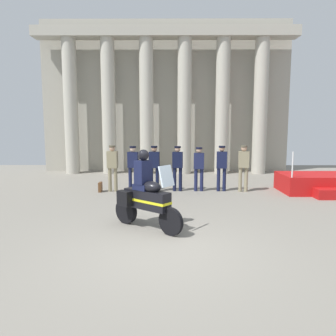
# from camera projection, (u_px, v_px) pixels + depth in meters

# --- Properties ---
(ground_plane) EXTENTS (28.00, 28.00, 0.00)m
(ground_plane) POSITION_uv_depth(u_px,v_px,m) (163.00, 248.00, 6.48)
(ground_plane) COLOR gray
(colonnade_backdrop) EXTENTS (13.17, 1.56, 7.97)m
(colonnade_backdrop) POSITION_uv_depth(u_px,v_px,m) (166.00, 94.00, 16.83)
(colonnade_backdrop) COLOR #A49F91
(colonnade_backdrop) RESTS_ON ground_plane
(reviewing_stand) EXTENTS (3.48, 2.25, 1.58)m
(reviewing_stand) POSITION_uv_depth(u_px,v_px,m) (329.00, 184.00, 11.90)
(reviewing_stand) COLOR #B71414
(reviewing_stand) RESTS_ON ground_plane
(officer_in_row_0) EXTENTS (0.40, 0.27, 1.73)m
(officer_in_row_0) POSITION_uv_depth(u_px,v_px,m) (113.00, 164.00, 12.01)
(officer_in_row_0) COLOR #847A5B
(officer_in_row_0) RESTS_ON ground_plane
(officer_in_row_1) EXTENTS (0.40, 0.27, 1.71)m
(officer_in_row_1) POSITION_uv_depth(u_px,v_px,m) (133.00, 165.00, 12.00)
(officer_in_row_1) COLOR #141938
(officer_in_row_1) RESTS_ON ground_plane
(officer_in_row_2) EXTENTS (0.40, 0.27, 1.71)m
(officer_in_row_2) POSITION_uv_depth(u_px,v_px,m) (154.00, 165.00, 11.99)
(officer_in_row_2) COLOR black
(officer_in_row_2) RESTS_ON ground_plane
(officer_in_row_3) EXTENTS (0.40, 0.27, 1.70)m
(officer_in_row_3) POSITION_uv_depth(u_px,v_px,m) (178.00, 165.00, 12.09)
(officer_in_row_3) COLOR black
(officer_in_row_3) RESTS_ON ground_plane
(officer_in_row_4) EXTENTS (0.40, 0.27, 1.66)m
(officer_in_row_4) POSITION_uv_depth(u_px,v_px,m) (199.00, 165.00, 12.09)
(officer_in_row_4) COLOR #191E42
(officer_in_row_4) RESTS_ON ground_plane
(officer_in_row_5) EXTENTS (0.40, 0.27, 1.71)m
(officer_in_row_5) POSITION_uv_depth(u_px,v_px,m) (222.00, 165.00, 12.08)
(officer_in_row_5) COLOR #141938
(officer_in_row_5) RESTS_ON ground_plane
(officer_in_row_6) EXTENTS (0.40, 0.27, 1.73)m
(officer_in_row_6) POSITION_uv_depth(u_px,v_px,m) (244.00, 165.00, 11.99)
(officer_in_row_6) COLOR gray
(officer_in_row_6) RESTS_ON ground_plane
(motorcycle_with_rider) EXTENTS (1.70, 1.41, 1.90)m
(motorcycle_with_rider) POSITION_uv_depth(u_px,v_px,m) (145.00, 196.00, 7.65)
(motorcycle_with_rider) COLOR black
(motorcycle_with_rider) RESTS_ON ground_plane
(briefcase_on_ground) EXTENTS (0.10, 0.32, 0.36)m
(briefcase_on_ground) POSITION_uv_depth(u_px,v_px,m) (100.00, 187.00, 12.05)
(briefcase_on_ground) COLOR brown
(briefcase_on_ground) RESTS_ON ground_plane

